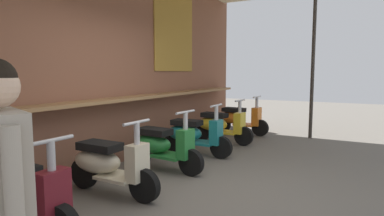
% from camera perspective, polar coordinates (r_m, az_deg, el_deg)
% --- Properties ---
extents(ground_plane, '(29.12, 29.12, 0.00)m').
position_cam_1_polar(ground_plane, '(4.24, 2.18, -14.87)').
color(ground_plane, '#605B54').
extents(market_stall_facade, '(10.40, 2.85, 3.65)m').
position_cam_1_polar(market_stall_facade, '(5.07, -16.83, 11.84)').
color(market_stall_facade, brown).
rests_on(market_stall_facade, ground_plane).
extents(scooter_maroon, '(0.46, 1.40, 0.97)m').
position_cam_1_polar(scooter_maroon, '(3.56, -28.01, -13.18)').
color(scooter_maroon, maroon).
rests_on(scooter_maroon, ground_plane).
extents(scooter_cream, '(0.46, 1.40, 0.97)m').
position_cam_1_polar(scooter_cream, '(4.27, -14.68, -9.45)').
color(scooter_cream, beige).
rests_on(scooter_cream, ground_plane).
extents(scooter_green, '(0.49, 1.40, 0.97)m').
position_cam_1_polar(scooter_green, '(5.16, -5.63, -6.56)').
color(scooter_green, '#237533').
rests_on(scooter_green, ground_plane).
extents(scooter_teal, '(0.46, 1.40, 0.97)m').
position_cam_1_polar(scooter_teal, '(6.05, 0.06, -4.64)').
color(scooter_teal, '#197075').
rests_on(scooter_teal, ground_plane).
extents(scooter_yellow, '(0.48, 1.40, 0.97)m').
position_cam_1_polar(scooter_yellow, '(7.13, 4.80, -3.00)').
color(scooter_yellow, gold).
rests_on(scooter_yellow, ground_plane).
extents(scooter_orange, '(0.48, 1.40, 0.97)m').
position_cam_1_polar(scooter_orange, '(8.20, 8.11, -1.83)').
color(scooter_orange, orange).
rests_on(scooter_orange, ground_plane).
extents(shopper_with_handbag, '(0.39, 0.65, 1.60)m').
position_cam_1_polar(shopper_with_handbag, '(1.90, -30.49, -11.98)').
color(shopper_with_handbag, slate).
rests_on(shopper_with_handbag, ground_plane).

